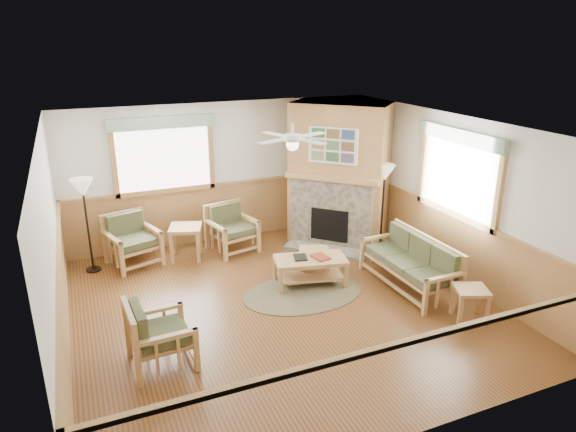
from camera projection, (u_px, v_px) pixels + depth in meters
name	position (u px, v px, depth m)	size (l,w,h in m)	color
floor	(282.00, 305.00, 7.78)	(6.00, 6.00, 0.01)	brown
ceiling	(281.00, 127.00, 6.87)	(6.00, 6.00, 0.01)	white
wall_back	(222.00, 173.00, 9.93)	(6.00, 0.02, 2.70)	white
wall_front	(406.00, 324.00, 4.73)	(6.00, 0.02, 2.70)	white
wall_left	(53.00, 255.00, 6.22)	(0.02, 6.00, 2.70)	white
wall_right	(450.00, 197.00, 8.44)	(0.02, 6.00, 2.70)	white
wainscot	(282.00, 272.00, 7.59)	(6.00, 6.00, 1.10)	#AB7C46
fireplace	(339.00, 173.00, 9.86)	(2.20, 2.20, 2.70)	#AB7C46
window_back	(160.00, 115.00, 9.09)	(1.90, 0.16, 1.50)	white
window_right	(465.00, 127.00, 7.85)	(0.16, 1.90, 1.50)	white
ceiling_fan	(293.00, 125.00, 7.26)	(1.24, 1.24, 0.36)	white
sofa	(409.00, 263.00, 8.23)	(0.73, 1.79, 0.82)	tan
armchair_back_left	(133.00, 241.00, 9.02)	(0.80, 0.80, 0.90)	tan
armchair_back_right	(232.00, 229.00, 9.60)	(0.78, 0.78, 0.87)	tan
armchair_left	(160.00, 333.00, 6.27)	(0.75, 0.75, 0.84)	tan
coffee_table	(310.00, 271.00, 8.37)	(1.15, 0.57, 0.46)	tan
end_table_chairs	(186.00, 242.00, 9.31)	(0.55, 0.53, 0.62)	tan
end_table_sofa	(470.00, 304.00, 7.31)	(0.44, 0.43, 0.50)	tan
footstool	(314.00, 262.00, 8.71)	(0.50, 0.50, 0.44)	tan
braided_rug	(304.00, 293.00, 8.14)	(1.97, 1.97, 0.01)	brown
floor_lamp_left	(88.00, 226.00, 8.65)	(0.38, 0.38, 1.66)	black
floor_lamp_right	(383.00, 208.00, 9.53)	(0.38, 0.38, 1.66)	black
book_red	(320.00, 256.00, 8.29)	(0.22, 0.30, 0.03)	maroon
book_dark	(300.00, 257.00, 8.29)	(0.20, 0.27, 0.03)	black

